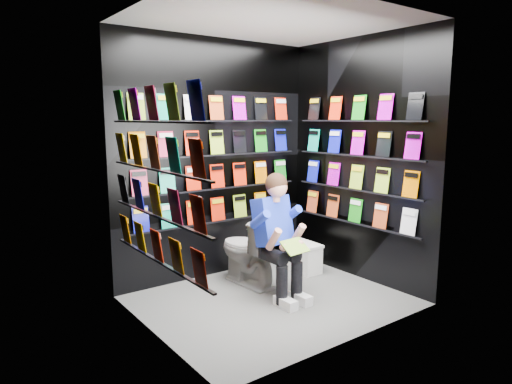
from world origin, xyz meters
TOP-DOWN VIEW (x-y plane):
  - floor at (0.00, 0.00)m, footprint 2.40×2.40m
  - ceiling at (0.00, 0.00)m, footprint 2.40×2.40m
  - wall_back at (0.00, 1.00)m, footprint 2.40×0.04m
  - wall_front at (0.00, -1.00)m, footprint 2.40×0.04m
  - wall_left at (-1.20, 0.00)m, footprint 0.04×2.00m
  - wall_right at (1.20, 0.00)m, footprint 0.04×2.00m
  - comics_back at (0.00, 0.97)m, footprint 2.10×0.06m
  - comics_left at (-1.17, 0.00)m, footprint 0.06×1.70m
  - comics_right at (1.17, 0.00)m, footprint 0.06×1.70m
  - toilet at (0.09, 0.50)m, footprint 0.48×0.78m
  - longbox at (0.83, 0.46)m, footprint 0.24×0.42m
  - longbox_lid at (0.83, 0.46)m, footprint 0.26×0.44m
  - reader at (0.09, 0.12)m, footprint 0.54×0.74m
  - held_comic at (0.09, -0.23)m, footprint 0.27×0.17m

SIDE VIEW (x-z plane):
  - floor at x=0.00m, z-range 0.00..0.00m
  - longbox at x=0.83m, z-range 0.00..0.31m
  - longbox_lid at x=0.83m, z-range 0.31..0.34m
  - toilet at x=0.09m, z-range 0.00..0.73m
  - held_comic at x=0.09m, z-range 0.52..0.64m
  - reader at x=0.09m, z-range 0.10..1.39m
  - wall_back at x=0.00m, z-range 0.00..2.60m
  - wall_front at x=0.00m, z-range 0.00..2.60m
  - wall_left at x=-1.20m, z-range 0.00..2.60m
  - wall_right at x=1.20m, z-range 0.00..2.60m
  - comics_back at x=0.00m, z-range 0.62..1.99m
  - comics_left at x=-1.17m, z-range 0.62..1.99m
  - comics_right at x=1.17m, z-range 0.62..1.99m
  - ceiling at x=0.00m, z-range 2.60..2.60m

